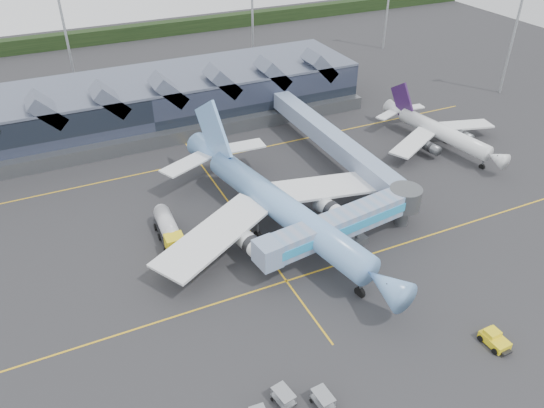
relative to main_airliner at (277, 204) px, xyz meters
name	(u,v)px	position (x,y,z in m)	size (l,w,h in m)	color
ground	(261,247)	(-3.85, -2.89, -4.49)	(260.00, 260.00, 0.00)	#242426
taxi_stripes	(235,211)	(-3.85, 7.11, -4.49)	(120.00, 60.00, 0.01)	gold
tree_line_far	(110,35)	(-3.85, 107.11, -2.49)	(260.00, 4.00, 4.00)	black
terminal	(142,103)	(-8.92, 44.47, 0.39)	(90.00, 22.25, 12.52)	black
light_masts	(233,31)	(17.15, 59.91, 8.00)	(132.40, 42.56, 22.45)	#9BA0A4
main_airliner	(277,204)	(0.00, 0.00, 0.00)	(40.63, 47.36, 15.29)	#6EABDF
regional_jet	(439,131)	(39.55, 11.56, -1.40)	(25.83, 28.43, 9.76)	white
jet_bridge	(353,220)	(7.88, -7.92, -0.12)	(27.75, 7.51, 6.31)	#7091BA
fuel_truck	(168,228)	(-15.18, 4.64, -2.57)	(3.27, 10.28, 3.43)	black
pushback_tug	(494,339)	(12.81, -30.50, -3.77)	(2.41, 3.71, 1.61)	yellow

